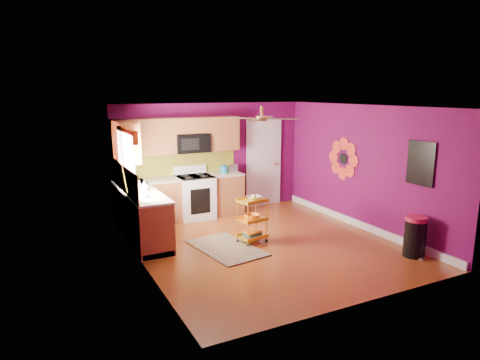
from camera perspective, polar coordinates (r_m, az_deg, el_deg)
ground at (r=7.96m, az=3.44°, el=-8.54°), size 5.00×5.00×0.00m
room_envelope at (r=7.56m, az=3.77°, el=3.18°), size 4.54×5.04×2.52m
lower_cabinets at (r=8.91m, az=-10.01°, el=-3.52°), size 2.81×2.31×0.94m
electric_range at (r=9.47m, az=-6.03°, el=-2.19°), size 0.76×0.66×1.13m
upper_cabinetry at (r=9.03m, az=-10.34°, el=5.48°), size 2.80×2.30×1.26m
left_window at (r=7.72m, az=-14.90°, el=3.77°), size 0.08×1.35×1.08m
panel_door at (r=10.42m, az=3.15°, el=2.18°), size 0.95×0.11×2.15m
right_wall_art at (r=8.65m, az=17.61°, el=2.48°), size 0.04×2.74×1.04m
ceiling_fan at (r=7.65m, az=2.90°, el=8.25°), size 1.01×1.01×0.26m
shag_rug at (r=7.73m, az=-1.82°, el=-9.04°), size 1.10×1.58×0.02m
rolling_cart at (r=7.90m, az=1.66°, el=-5.09°), size 0.57×0.46×0.91m
trash_can at (r=7.86m, az=22.29°, el=-6.99°), size 0.46×0.46×0.70m
teal_kettle at (r=9.65m, az=-2.14°, el=1.41°), size 0.18×0.18×0.21m
toaster at (r=9.79m, az=-1.05°, el=1.60°), size 0.22×0.15×0.18m
soap_bottle_a at (r=8.17m, az=-13.25°, el=-0.76°), size 0.08×0.08×0.18m
soap_bottle_b at (r=8.14m, az=-12.60°, el=-0.76°), size 0.15×0.15×0.19m
counter_dish at (r=8.87m, az=-14.00°, el=-0.21°), size 0.24×0.24×0.06m
counter_cup at (r=7.63m, az=-12.60°, el=-1.90°), size 0.13×0.13×0.11m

